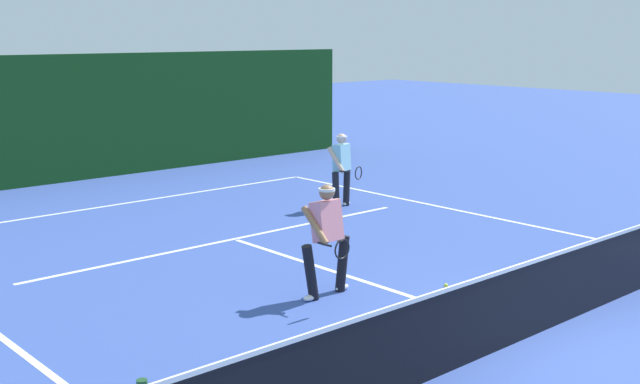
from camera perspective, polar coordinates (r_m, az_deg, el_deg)
ground_plane at (r=10.71m, az=14.87°, el=-9.90°), size 80.00×80.00×0.00m
court_line_baseline_far at (r=18.61m, az=-13.82°, el=-0.80°), size 10.18×0.10×0.01m
court_line_service at (r=15.07m, az=-6.17°, el=-3.36°), size 8.30×0.10×0.01m
court_line_centre at (r=12.62m, az=2.64°, el=-6.22°), size 0.10×6.40×0.01m
tennis_net at (r=10.53m, az=15.01°, el=-7.24°), size 11.16×0.09×1.08m
player_near at (r=11.59m, az=0.50°, el=-3.10°), size 0.95×0.87×1.67m
player_far at (r=17.53m, az=1.56°, el=1.80°), size 0.73×0.89×1.65m
tennis_ball at (r=12.35m, az=8.99°, el=-6.62°), size 0.07×0.07×0.07m
back_fence_windscreen at (r=21.43m, az=-18.36°, el=4.94°), size 18.99×0.12×3.27m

